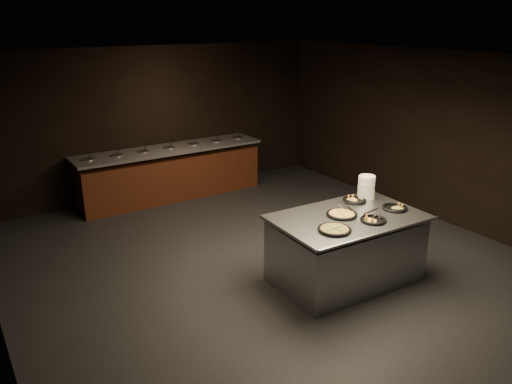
% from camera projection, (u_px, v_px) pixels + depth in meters
% --- Properties ---
extents(room, '(7.02, 8.02, 2.92)m').
position_uv_depth(room, '(276.00, 171.00, 6.68)').
color(room, black).
rests_on(room, ground).
extents(salad_bar, '(3.70, 0.83, 1.18)m').
position_uv_depth(salad_bar, '(171.00, 176.00, 9.83)').
color(salad_bar, '#4E2412').
rests_on(salad_bar, ground).
extents(serving_counter, '(2.00, 1.32, 0.94)m').
position_uv_depth(serving_counter, '(346.00, 250.00, 6.70)').
color(serving_counter, silver).
rests_on(serving_counter, ground).
extents(plate_stack, '(0.24, 0.24, 0.33)m').
position_uv_depth(plate_stack, '(366.00, 187.00, 7.12)').
color(plate_stack, white).
rests_on(plate_stack, serving_counter).
extents(pan_veggie_whole, '(0.41, 0.41, 0.04)m').
position_uv_depth(pan_veggie_whole, '(334.00, 229.00, 6.07)').
color(pan_veggie_whole, black).
rests_on(pan_veggie_whole, serving_counter).
extents(pan_cheese_whole, '(0.41, 0.41, 0.04)m').
position_uv_depth(pan_cheese_whole, '(342.00, 214.00, 6.54)').
color(pan_cheese_whole, black).
rests_on(pan_cheese_whole, serving_counter).
extents(pan_cheese_slices_a, '(0.33, 0.33, 0.04)m').
position_uv_depth(pan_cheese_slices_a, '(354.00, 200.00, 7.05)').
color(pan_cheese_slices_a, black).
rests_on(pan_cheese_slices_a, serving_counter).
extents(pan_cheese_slices_b, '(0.33, 0.33, 0.04)m').
position_uv_depth(pan_cheese_slices_b, '(373.00, 220.00, 6.36)').
color(pan_cheese_slices_b, black).
rests_on(pan_cheese_slices_b, serving_counter).
extents(pan_veggie_slices, '(0.34, 0.34, 0.04)m').
position_uv_depth(pan_veggie_slices, '(395.00, 208.00, 6.76)').
color(pan_veggie_slices, black).
rests_on(pan_veggie_slices, serving_counter).
extents(server_left, '(0.17, 0.28, 0.15)m').
position_uv_depth(server_left, '(344.00, 207.00, 6.67)').
color(server_left, silver).
rests_on(server_left, serving_counter).
extents(server_right, '(0.25, 0.23, 0.15)m').
position_uv_depth(server_right, '(374.00, 213.00, 6.45)').
color(server_right, silver).
rests_on(server_right, serving_counter).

